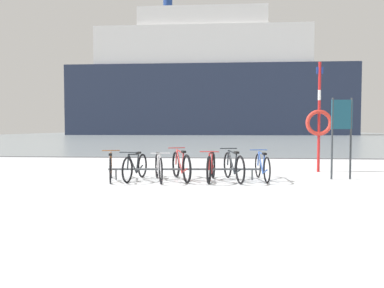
{
  "coord_description": "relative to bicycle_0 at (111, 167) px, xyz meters",
  "views": [
    {
      "loc": [
        1.99,
        -5.79,
        1.33
      ],
      "look_at": [
        1.15,
        5.2,
        0.83
      ],
      "focal_mm": 33.9,
      "sensor_mm": 36.0,
      "label": 1
    }
  ],
  "objects": [
    {
      "name": "rescue_post",
      "position": [
        5.69,
        2.22,
        1.21
      ],
      "size": [
        0.79,
        0.12,
        3.28
      ],
      "color": "red",
      "rests_on": "ground"
    },
    {
      "name": "bicycle_0",
      "position": [
        0.0,
        0.0,
        0.0
      ],
      "size": [
        0.61,
        1.65,
        0.74
      ],
      "color": "black",
      "rests_on": "ground"
    },
    {
      "name": "bicycle_4",
      "position": [
        2.52,
        0.11,
        0.01
      ],
      "size": [
        0.46,
        1.61,
        0.77
      ],
      "color": "black",
      "rests_on": "ground"
    },
    {
      "name": "info_sign",
      "position": [
        5.85,
        0.68,
        1.09
      ],
      "size": [
        0.55,
        0.12,
        2.09
      ],
      "color": "#33383D",
      "rests_on": "ground"
    },
    {
      "name": "ferry_ship",
      "position": [
        0.34,
        58.82,
        9.21
      ],
      "size": [
        51.52,
        9.8,
        28.5
      ],
      "color": "#232D47",
      "rests_on": "ground"
    },
    {
      "name": "bicycle_5",
      "position": [
        3.08,
        0.19,
        0.02
      ],
      "size": [
        0.59,
        1.73,
        0.8
      ],
      "color": "black",
      "rests_on": "ground"
    },
    {
      "name": "bicycle_1",
      "position": [
        0.6,
        0.12,
        -0.0
      ],
      "size": [
        0.46,
        1.66,
        0.74
      ],
      "color": "black",
      "rests_on": "ground"
    },
    {
      "name": "bicycle_2",
      "position": [
        1.22,
        0.03,
        -0.0
      ],
      "size": [
        0.58,
        1.67,
        0.74
      ],
      "color": "black",
      "rests_on": "ground"
    },
    {
      "name": "ground",
      "position": [
        0.74,
        50.81,
        -0.38
      ],
      "size": [
        80.0,
        132.0,
        0.08
      ],
      "color": "silver"
    },
    {
      "name": "bicycle_3",
      "position": [
        1.76,
        0.21,
        0.02
      ],
      "size": [
        0.72,
        1.66,
        0.81
      ],
      "color": "black",
      "rests_on": "ground"
    },
    {
      "name": "bike_rack",
      "position": [
        1.84,
        0.18,
        -0.07
      ],
      "size": [
        3.82,
        0.34,
        0.31
      ],
      "color": "#4C5156",
      "rests_on": "ground"
    },
    {
      "name": "bicycle_6",
      "position": [
        3.81,
        0.35,
        0.0
      ],
      "size": [
        0.46,
        1.64,
        0.75
      ],
      "color": "black",
      "rests_on": "ground"
    }
  ]
}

